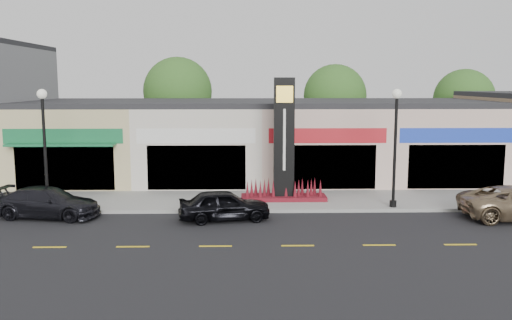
% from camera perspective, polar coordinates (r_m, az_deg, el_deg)
% --- Properties ---
extents(ground, '(120.00, 120.00, 0.00)m').
position_cam_1_polar(ground, '(22.89, -3.88, -6.82)').
color(ground, black).
rests_on(ground, ground).
extents(sidewalk, '(52.00, 4.30, 0.15)m').
position_cam_1_polar(sidewalk, '(27.09, -3.46, -4.28)').
color(sidewalk, gray).
rests_on(sidewalk, ground).
extents(curb, '(52.00, 0.20, 0.15)m').
position_cam_1_polar(curb, '(24.90, -3.66, -5.40)').
color(curb, gray).
rests_on(curb, ground).
extents(shop_beige, '(7.00, 10.85, 4.80)m').
position_cam_1_polar(shop_beige, '(35.06, -17.07, 2.07)').
color(shop_beige, tan).
rests_on(shop_beige, ground).
extents(shop_cream, '(7.00, 10.01, 4.80)m').
position_cam_1_polar(shop_cream, '(33.84, -5.57, 2.18)').
color(shop_cream, beige).
rests_on(shop_cream, ground).
extents(shop_pink_w, '(7.00, 10.01, 4.80)m').
position_cam_1_polar(shop_pink_w, '(34.03, 6.27, 2.20)').
color(shop_pink_w, '#CAAB9A').
rests_on(shop_pink_w, ground).
extents(shop_pink_e, '(7.00, 10.01, 4.80)m').
position_cam_1_polar(shop_pink_e, '(35.62, 17.51, 2.14)').
color(shop_pink_e, '#CAAB9A').
rests_on(shop_pink_e, ground).
extents(tree_rear_west, '(5.20, 5.20, 7.83)m').
position_cam_1_polar(tree_rear_west, '(41.90, -8.24, 7.15)').
color(tree_rear_west, '#382619').
rests_on(tree_rear_west, ground).
extents(tree_rear_mid, '(4.80, 4.80, 7.29)m').
position_cam_1_polar(tree_rear_mid, '(42.17, 8.29, 6.70)').
color(tree_rear_mid, '#382619').
rests_on(tree_rear_mid, ground).
extents(tree_rear_east, '(4.60, 4.60, 6.94)m').
position_cam_1_polar(tree_rear_east, '(44.92, 21.04, 6.00)').
color(tree_rear_east, '#382619').
rests_on(tree_rear_east, ground).
extents(lamp_west_near, '(0.44, 0.44, 5.47)m').
position_cam_1_polar(lamp_west_near, '(26.32, -21.39, 2.30)').
color(lamp_west_near, black).
rests_on(lamp_west_near, sidewalk).
extents(lamp_east_near, '(0.44, 0.44, 5.47)m').
position_cam_1_polar(lamp_east_near, '(25.66, 14.47, 2.47)').
color(lamp_east_near, black).
rests_on(lamp_east_near, sidewalk).
extents(pylon_sign, '(4.20, 1.30, 6.00)m').
position_cam_1_polar(pylon_sign, '(26.60, 2.95, 0.31)').
color(pylon_sign, '#590F0F').
rests_on(pylon_sign, sidewalk).
extents(car_dark_sedan, '(2.61, 4.87, 1.34)m').
position_cam_1_polar(car_dark_sedan, '(25.59, -21.07, -4.20)').
color(car_dark_sedan, black).
rests_on(car_dark_sedan, ground).
extents(car_black_sedan, '(2.22, 4.14, 1.34)m').
position_cam_1_polar(car_black_sedan, '(23.46, -3.35, -4.76)').
color(car_black_sedan, black).
rests_on(car_black_sedan, ground).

